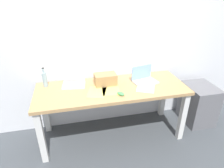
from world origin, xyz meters
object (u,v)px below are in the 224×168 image
(laptop_left, at_px, (74,81))
(beer_bottle, at_px, (45,79))
(laptop_right, at_px, (144,79))
(computer_mouse, at_px, (121,94))
(desk, at_px, (112,94))
(cardboard_box, at_px, (105,79))
(filing_cabinet, at_px, (198,104))

(laptop_left, distance_m, beer_bottle, 0.36)
(laptop_right, relative_size, computer_mouse, 3.42)
(laptop_left, xyz_separation_m, laptop_right, (0.91, -0.13, 0.00))
(desk, distance_m, cardboard_box, 0.21)
(beer_bottle, height_order, cardboard_box, beer_bottle)
(laptop_left, distance_m, filing_cabinet, 1.87)
(desk, height_order, filing_cabinet, desk)
(cardboard_box, bearing_deg, beer_bottle, 171.09)
(beer_bottle, xyz_separation_m, filing_cabinet, (2.15, -0.20, -0.55))
(laptop_left, bearing_deg, beer_bottle, 175.50)
(cardboard_box, distance_m, filing_cabinet, 1.50)
(laptop_left, bearing_deg, cardboard_box, -12.76)
(desk, height_order, beer_bottle, beer_bottle)
(laptop_right, relative_size, beer_bottle, 1.35)
(laptop_right, height_order, filing_cabinet, laptop_right)
(laptop_left, xyz_separation_m, filing_cabinet, (1.80, -0.17, -0.49))
(laptop_left, distance_m, cardboard_box, 0.41)
(desk, bearing_deg, computer_mouse, -73.47)
(beer_bottle, distance_m, filing_cabinet, 2.23)
(laptop_left, relative_size, laptop_right, 0.90)
(laptop_left, height_order, beer_bottle, beer_bottle)
(computer_mouse, height_order, filing_cabinet, computer_mouse)
(desk, distance_m, beer_bottle, 0.87)
(beer_bottle, relative_size, cardboard_box, 0.91)
(cardboard_box, bearing_deg, laptop_left, 167.24)
(laptop_right, bearing_deg, beer_bottle, 173.03)
(beer_bottle, xyz_separation_m, computer_mouse, (0.87, -0.42, -0.08))
(laptop_left, bearing_deg, desk, -22.95)
(desk, relative_size, laptop_right, 5.54)
(laptop_right, relative_size, cardboard_box, 1.24)
(laptop_right, xyz_separation_m, filing_cabinet, (0.89, -0.04, -0.49))
(desk, distance_m, laptop_right, 0.48)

